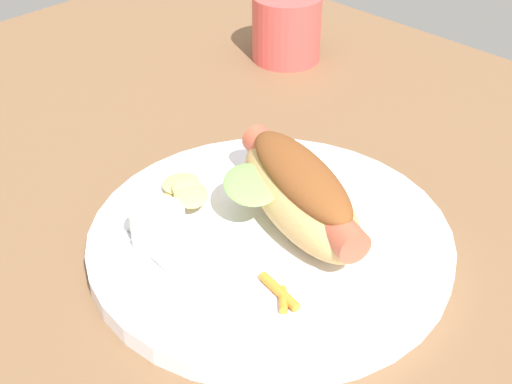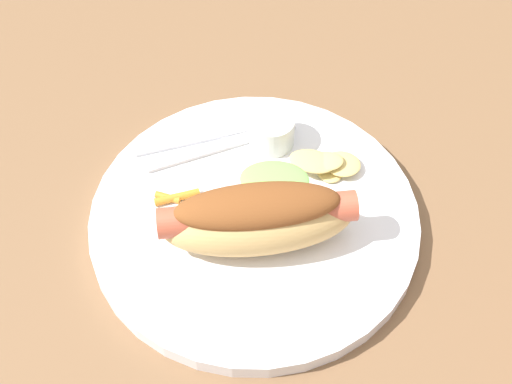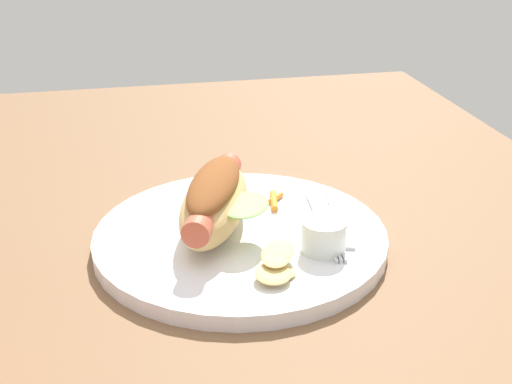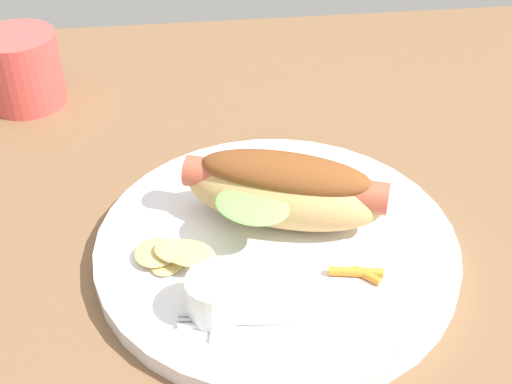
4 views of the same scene
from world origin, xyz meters
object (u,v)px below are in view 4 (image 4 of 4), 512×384
at_px(knife, 304,339).
at_px(carrot_garnish, 359,273).
at_px(hot_dog, 284,189).
at_px(drinking_cup, 22,69).
at_px(sauce_ramekin, 216,296).
at_px(fork, 284,320).
at_px(plate, 276,247).
at_px(chips_pile, 173,254).

bearing_deg(knife, carrot_garnish, -121.84).
xyz_separation_m(hot_dog, drinking_cup, (0.25, -0.25, -0.01)).
height_order(hot_dog, sauce_ramekin, hot_dog).
height_order(hot_dog, fork, hot_dog).
bearing_deg(sauce_ramekin, hot_dog, -123.61).
bearing_deg(knife, drinking_cup, -47.10).
bearing_deg(hot_dog, carrot_garnish, 143.90).
height_order(hot_dog, drinking_cup, same).
xyz_separation_m(knife, carrot_garnish, (-0.05, -0.06, 0.00)).
height_order(fork, knife, same).
bearing_deg(fork, sauce_ramekin, -13.36).
relative_size(plate, drinking_cup, 3.55).
height_order(knife, carrot_garnish, carrot_garnish).
distance_m(hot_dog, carrot_garnish, 0.09).
height_order(knife, drinking_cup, drinking_cup).
bearing_deg(chips_pile, carrot_garnish, 167.08).
relative_size(hot_dog, fork, 1.20).
bearing_deg(plate, drinking_cup, -49.47).
bearing_deg(knife, sauce_ramekin, -20.57).
relative_size(hot_dog, carrot_garnish, 4.13).
xyz_separation_m(plate, knife, (-0.00, 0.11, 0.01)).
bearing_deg(fork, hot_dog, -92.41).
xyz_separation_m(carrot_garnish, drinking_cup, (0.29, -0.33, 0.02)).
bearing_deg(hot_dog, sauce_ramekin, 76.81).
distance_m(sauce_ramekin, chips_pile, 0.06).
distance_m(sauce_ramekin, drinking_cup, 0.39).
relative_size(chips_pile, carrot_garnish, 1.79).
relative_size(hot_dog, sauce_ramekin, 4.02).
height_order(sauce_ramekin, chips_pile, sauce_ramekin).
relative_size(fork, chips_pile, 1.93).
distance_m(plate, chips_pile, 0.09).
xyz_separation_m(hot_dog, carrot_garnish, (-0.05, 0.07, -0.03)).
relative_size(plate, carrot_garnish, 7.01).
bearing_deg(plate, sauce_ramekin, 52.46).
bearing_deg(knife, chips_pile, -34.69).
distance_m(fork, chips_pile, 0.10).
xyz_separation_m(fork, drinking_cup, (0.23, -0.36, 0.02)).
bearing_deg(drinking_cup, hot_dog, 134.08).
distance_m(plate, carrot_garnish, 0.08).
bearing_deg(fork, carrot_garnish, -143.57).
distance_m(sauce_ramekin, knife, 0.07).
bearing_deg(plate, hot_dog, -109.63).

